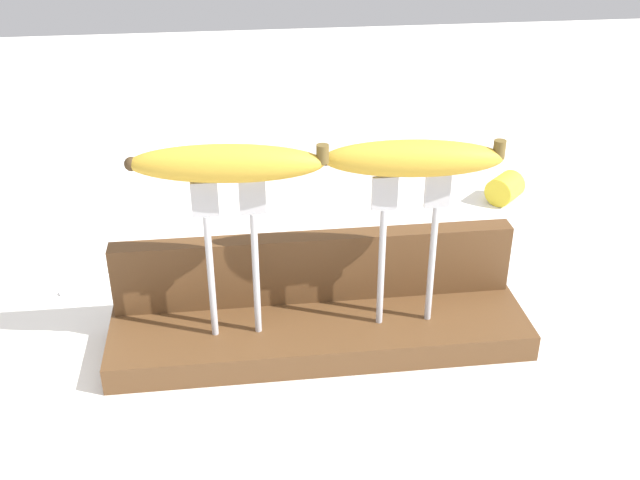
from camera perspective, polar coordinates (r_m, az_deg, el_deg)
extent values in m
plane|color=silver|center=(0.85, 0.00, -7.74)|extent=(3.00, 3.00, 0.00)
cube|color=brown|center=(0.84, 0.00, -6.91)|extent=(0.45, 0.12, 0.03)
cube|color=brown|center=(0.85, -0.41, -2.02)|extent=(0.45, 0.03, 0.08)
cylinder|color=#B2B2B7|center=(0.78, -8.18, -2.79)|extent=(0.01, 0.01, 0.14)
cube|color=#B2B2B7|center=(0.74, -8.65, 3.02)|extent=(0.03, 0.01, 0.04)
cylinder|color=#B2B2B7|center=(0.78, -4.83, -2.59)|extent=(0.01, 0.01, 0.14)
cube|color=#B2B2B7|center=(0.74, -5.10, 3.24)|extent=(0.03, 0.01, 0.04)
cylinder|color=#B2B2B7|center=(0.80, 4.63, -2.10)|extent=(0.01, 0.01, 0.14)
cube|color=#B2B2B7|center=(0.76, 4.88, 3.50)|extent=(0.03, 0.01, 0.04)
cylinder|color=#B2B2B7|center=(0.81, 8.37, -1.84)|extent=(0.01, 0.01, 0.14)
cube|color=#B2B2B7|center=(0.77, 8.82, 3.68)|extent=(0.03, 0.01, 0.04)
ellipsoid|color=gold|center=(0.73, -7.04, 5.72)|extent=(0.19, 0.06, 0.04)
cylinder|color=brown|center=(0.72, -0.08, 6.48)|extent=(0.01, 0.01, 0.02)
sphere|color=#3F2D19|center=(0.74, -13.97, 5.55)|extent=(0.01, 0.01, 0.01)
ellipsoid|color=gold|center=(0.75, 7.02, 6.10)|extent=(0.18, 0.06, 0.04)
cylinder|color=brown|center=(0.76, 13.31, 6.65)|extent=(0.01, 0.01, 0.02)
sphere|color=#3F2D19|center=(0.74, 0.46, 6.10)|extent=(0.01, 0.01, 0.01)
cylinder|color=#B2B2B7|center=(1.01, -15.73, -2.39)|extent=(0.11, 0.09, 0.01)
cube|color=#B2B2B7|center=(1.04, -11.79, -0.72)|extent=(0.04, 0.04, 0.01)
cylinder|color=yellow|center=(1.19, 13.70, 3.79)|extent=(0.07, 0.07, 0.04)
cylinder|color=beige|center=(1.21, 14.22, 4.15)|extent=(0.03, 0.03, 0.04)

